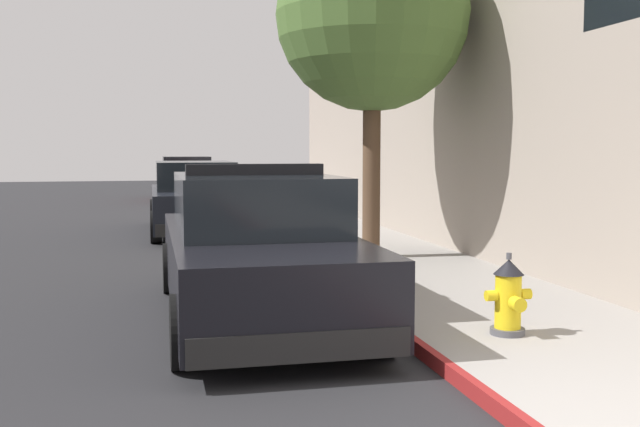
# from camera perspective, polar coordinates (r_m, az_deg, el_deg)

# --- Properties ---
(ground_plane) EXTENTS (31.25, 60.00, 0.20)m
(ground_plane) POSITION_cam_1_polar(r_m,az_deg,el_deg) (14.04, -22.44, -3.31)
(ground_plane) COLOR #232326
(sidewalk_pavement) EXTENTS (2.63, 60.00, 0.13)m
(sidewalk_pavement) POSITION_cam_1_polar(r_m,az_deg,el_deg) (14.30, 1.98, -2.12)
(sidewalk_pavement) COLOR gray
(sidewalk_pavement) RESTS_ON ground
(curb_painted_edge) EXTENTS (0.08, 60.00, 0.13)m
(curb_painted_edge) POSITION_cam_1_polar(r_m,az_deg,el_deg) (14.02, -3.37, -2.27)
(curb_painted_edge) COLOR maroon
(curb_painted_edge) RESTS_ON ground
(storefront_building) EXTENTS (7.24, 20.64, 7.18)m
(storefront_building) POSITION_cam_1_polar(r_m,az_deg,el_deg) (15.56, 20.55, 11.19)
(storefront_building) COLOR gray
(storefront_building) RESTS_ON ground
(police_cruiser) EXTENTS (1.94, 4.84, 1.68)m
(police_cruiser) POSITION_cam_1_polar(r_m,az_deg,el_deg) (8.04, -4.94, -2.86)
(police_cruiser) COLOR black
(police_cruiser) RESTS_ON ground
(parked_car_silver_ahead) EXTENTS (1.94, 4.84, 1.56)m
(parked_car_silver_ahead) POSITION_cam_1_polar(r_m,az_deg,el_deg) (16.45, -9.63, 1.11)
(parked_car_silver_ahead) COLOR black
(parked_car_silver_ahead) RESTS_ON ground
(parked_car_dark_far) EXTENTS (1.94, 4.84, 1.56)m
(parked_car_dark_far) POSITION_cam_1_polar(r_m,az_deg,el_deg) (27.22, -10.28, 2.63)
(parked_car_dark_far) COLOR maroon
(parked_car_dark_far) RESTS_ON ground
(fire_hydrant) EXTENTS (0.44, 0.40, 0.76)m
(fire_hydrant) POSITION_cam_1_polar(r_m,az_deg,el_deg) (7.06, 14.35, -6.28)
(fire_hydrant) COLOR #4C4C51
(fire_hydrant) RESTS_ON sidewalk_pavement
(street_tree) EXTENTS (3.00, 3.00, 5.28)m
(street_tree) POSITION_cam_1_polar(r_m,az_deg,el_deg) (11.80, 4.07, 15.03)
(street_tree) COLOR brown
(street_tree) RESTS_ON sidewalk_pavement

